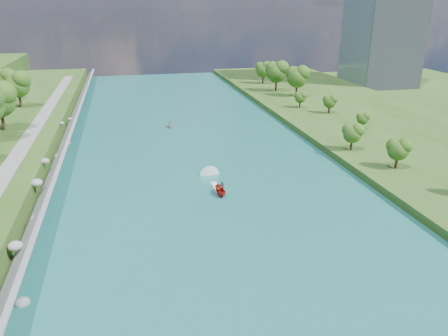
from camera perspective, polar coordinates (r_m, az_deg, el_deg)
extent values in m
plane|color=#2D5119|center=(64.94, -0.41, -6.37)|extent=(260.00, 260.00, 0.00)
cube|color=#1B6967|center=(82.90, -3.41, -0.17)|extent=(55.00, 240.00, 0.10)
cube|color=#2D5119|center=(102.55, 25.00, 2.42)|extent=(44.00, 240.00, 1.50)
cube|color=slate|center=(82.43, -21.44, -0.46)|extent=(3.54, 236.00, 4.05)
ellipsoid|color=gray|center=(52.39, -24.86, -15.72)|extent=(1.63, 1.57, 1.27)
ellipsoid|color=gray|center=(58.12, -25.61, -9.17)|extent=(1.78, 1.60, 1.14)
ellipsoid|color=gray|center=(65.70, -23.30, -6.12)|extent=(1.62, 1.46, 1.07)
ellipsoid|color=gray|center=(74.24, -23.29, -1.77)|extent=(1.82, 1.94, 1.20)
ellipsoid|color=gray|center=(83.60, -22.33, 0.83)|extent=(1.51, 1.52, 1.02)
ellipsoid|color=gray|center=(90.63, -20.99, 1.49)|extent=(0.92, 0.94, 0.54)
ellipsoid|color=gray|center=(100.52, -19.86, 3.06)|extent=(1.68, 1.49, 1.08)
ellipsoid|color=gray|center=(107.85, -20.39, 5.50)|extent=(1.00, 1.21, 0.73)
ellipsoid|color=gray|center=(117.00, -19.48, 6.08)|extent=(1.06, 1.30, 0.64)
cube|color=gray|center=(83.20, -26.11, 0.31)|extent=(3.00, 200.00, 0.10)
cube|color=gray|center=(178.76, 20.41, 19.68)|extent=(22.00, 22.00, 60.00)
ellipsoid|color=#294D14|center=(128.73, -25.34, 9.67)|extent=(6.82, 6.82, 11.36)
ellipsoid|color=#294D14|center=(141.48, -26.68, 10.09)|extent=(6.20, 6.20, 10.34)
ellipsoid|color=#294D14|center=(84.04, 21.78, 2.08)|extent=(3.99, 3.99, 6.65)
ellipsoid|color=#294D14|center=(91.83, 16.42, 4.20)|extent=(3.91, 3.91, 6.52)
ellipsoid|color=#294D14|center=(108.39, 17.67, 6.07)|extent=(2.90, 2.90, 4.83)
ellipsoid|color=#294D14|center=(122.20, 13.63, 8.32)|extent=(3.59, 3.59, 5.99)
ellipsoid|color=#294D14|center=(127.51, 9.93, 8.97)|extent=(3.26, 3.26, 5.44)
ellipsoid|color=#294D14|center=(143.01, 9.53, 11.48)|extent=(6.88, 6.88, 11.47)
ellipsoid|color=#294D14|center=(150.66, 6.87, 12.16)|extent=(7.16, 7.16, 11.93)
ellipsoid|color=#294D14|center=(165.18, 5.14, 12.56)|extent=(5.73, 5.73, 9.55)
imported|color=#B9120E|center=(71.56, -0.51, -2.98)|extent=(1.55, 3.69, 1.40)
imported|color=#66605B|center=(70.94, -0.76, -2.79)|extent=(0.61, 0.42, 1.63)
imported|color=#66605B|center=(71.92, -0.21, -2.45)|extent=(0.99, 0.94, 1.62)
cube|color=white|center=(74.52, -1.00, -2.55)|extent=(0.90, 5.00, 0.06)
imported|color=#979B9F|center=(111.73, -7.05, 5.46)|extent=(2.69, 3.43, 0.65)
imported|color=#66605B|center=(111.57, -7.06, 5.77)|extent=(0.74, 0.53, 1.40)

